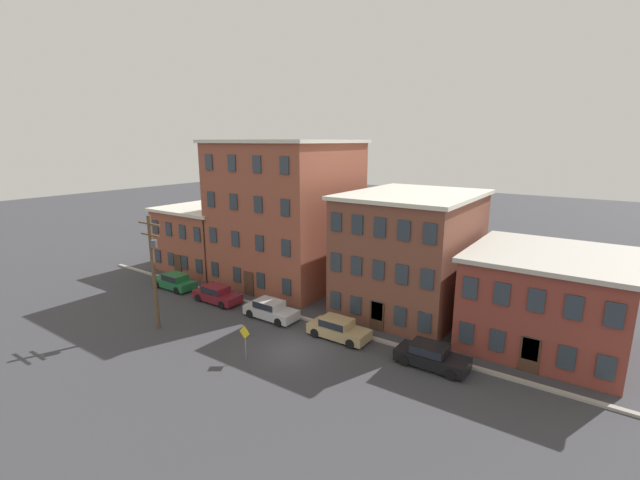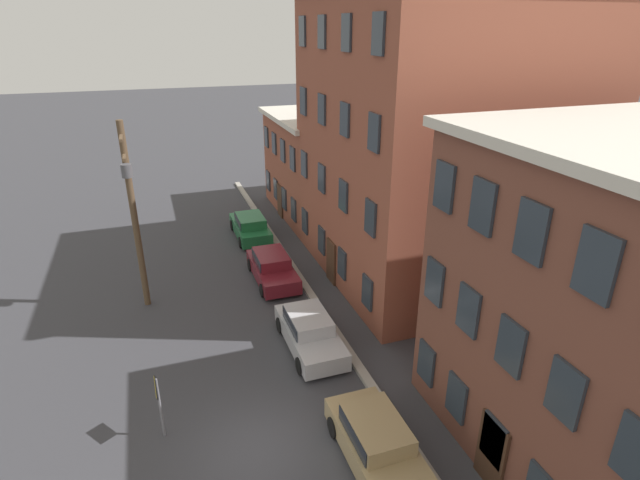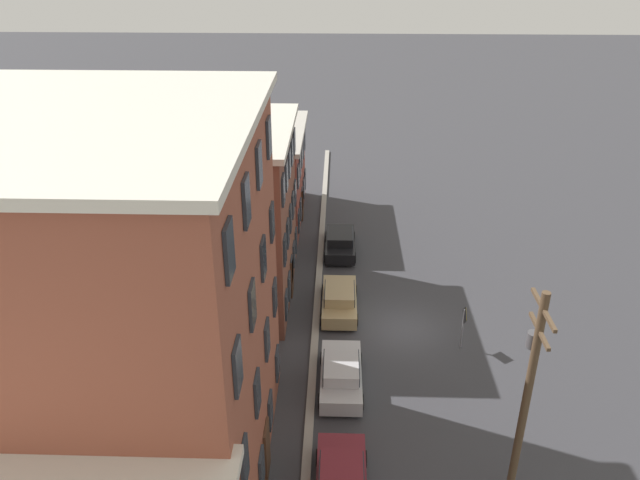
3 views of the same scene
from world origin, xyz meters
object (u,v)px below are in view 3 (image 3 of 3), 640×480
Objects in this scene: car_silver at (341,373)px; caution_sign at (464,321)px; car_tan at (339,299)px; utility_pole at (528,388)px; car_black at (340,241)px.

car_silver is 1.86× the size of caution_sign.
utility_pole is (-11.79, -6.21, 4.02)m from car_tan.
caution_sign is at bearing -62.31° from car_silver.
utility_pole is (-18.57, -6.19, 4.02)m from car_black.
car_silver and car_tan have the same top height.
car_silver is 1.00× the size of car_black.
utility_pole is at bearing -132.45° from car_silver.
car_black is 0.52× the size of utility_pole.
car_black is (12.97, 0.08, 0.00)m from car_silver.
caution_sign is (3.07, -5.84, 0.82)m from car_silver.
car_tan is at bearing 27.79° from utility_pole.
car_black is at bearing 18.45° from utility_pole.
utility_pole is at bearing -178.19° from caution_sign.
car_tan is 13.92m from utility_pole.
car_silver is 6.65m from caution_sign.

